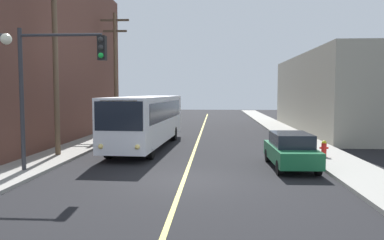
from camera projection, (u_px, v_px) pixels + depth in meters
The scene contains 12 objects.
ground_plane at pixel (184, 180), 14.88m from camera, with size 120.00×120.00×0.00m, color black.
sidewalk_left at pixel (89, 143), 25.28m from camera, with size 2.50×90.00×0.15m, color gray.
sidewalk_right at pixel (308, 145), 24.38m from camera, with size 2.50×90.00×0.15m, color gray.
lane_stripe_center at pixel (200, 136), 29.81m from camera, with size 0.16×60.00×0.01m, color #D8CC4C.
building_left_brick at pixel (8, 55), 26.73m from camera, with size 10.00×22.61×12.20m.
building_right_warehouse at pixel (366, 94), 33.16m from camera, with size 12.00×21.27×6.71m.
city_bus at pixel (147, 119), 23.70m from camera, with size 3.11×12.24×3.20m.
parked_car_green at pixel (291, 150), 17.20m from camera, with size 1.90×4.44×1.62m.
utility_pole_near at pixel (55, 32), 19.66m from camera, with size 2.40×0.28×11.82m.
utility_pole_mid at pixel (115, 67), 31.71m from camera, with size 2.40×0.28×9.92m.
traffic_signal_left_corner at pixel (56, 72), 15.74m from camera, with size 3.75×0.48×6.00m.
fire_hydrant at pixel (324, 148), 19.44m from camera, with size 0.44×0.26×0.84m.
Camera 1 is at (1.24, -14.62, 3.48)m, focal length 35.25 mm.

